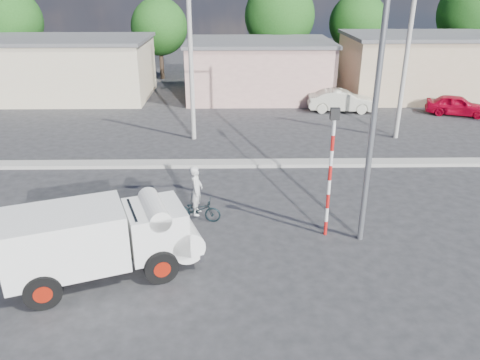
{
  "coord_description": "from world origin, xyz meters",
  "views": [
    {
      "loc": [
        0.09,
        -12.25,
        7.89
      ],
      "look_at": [
        0.35,
        3.19,
        1.3
      ],
      "focal_mm": 35.0,
      "sensor_mm": 36.0,
      "label": 1
    }
  ],
  "objects_px": {
    "truck": "(104,238)",
    "bicycle": "(197,210)",
    "streetlight": "(371,90)",
    "car_red": "(457,105)",
    "car_cream": "(341,101)",
    "cyclist": "(197,198)",
    "traffic_pole": "(331,163)"
  },
  "relations": [
    {
      "from": "bicycle",
      "to": "traffic_pole",
      "type": "distance_m",
      "value": 4.99
    },
    {
      "from": "truck",
      "to": "traffic_pole",
      "type": "height_order",
      "value": "traffic_pole"
    },
    {
      "from": "bicycle",
      "to": "car_cream",
      "type": "bearing_deg",
      "value": -21.15
    },
    {
      "from": "cyclist",
      "to": "streetlight",
      "type": "height_order",
      "value": "streetlight"
    },
    {
      "from": "bicycle",
      "to": "car_cream",
      "type": "distance_m",
      "value": 17.23
    },
    {
      "from": "car_cream",
      "to": "traffic_pole",
      "type": "distance_m",
      "value": 16.7
    },
    {
      "from": "truck",
      "to": "car_red",
      "type": "xyz_separation_m",
      "value": [
        17.87,
        17.3,
        -0.58
      ]
    },
    {
      "from": "bicycle",
      "to": "streetlight",
      "type": "xyz_separation_m",
      "value": [
        5.31,
        -1.34,
        4.52
      ]
    },
    {
      "from": "car_red",
      "to": "streetlight",
      "type": "height_order",
      "value": "streetlight"
    },
    {
      "from": "bicycle",
      "to": "streetlight",
      "type": "bearing_deg",
      "value": -96.28
    },
    {
      "from": "bicycle",
      "to": "streetlight",
      "type": "distance_m",
      "value": 7.1
    },
    {
      "from": "cyclist",
      "to": "car_red",
      "type": "relative_size",
      "value": 0.48
    },
    {
      "from": "truck",
      "to": "bicycle",
      "type": "xyz_separation_m",
      "value": [
        2.37,
        3.25,
        -0.78
      ]
    },
    {
      "from": "truck",
      "to": "streetlight",
      "type": "bearing_deg",
      "value": -6.52
    },
    {
      "from": "car_red",
      "to": "streetlight",
      "type": "xyz_separation_m",
      "value": [
        -10.18,
        -15.39,
        4.33
      ]
    },
    {
      "from": "truck",
      "to": "bicycle",
      "type": "relative_size",
      "value": 3.37
    },
    {
      "from": "traffic_pole",
      "to": "truck",
      "type": "bearing_deg",
      "value": -161.86
    },
    {
      "from": "bicycle",
      "to": "streetlight",
      "type": "height_order",
      "value": "streetlight"
    },
    {
      "from": "car_cream",
      "to": "car_red",
      "type": "relative_size",
      "value": 1.15
    },
    {
      "from": "car_cream",
      "to": "cyclist",
      "type": "bearing_deg",
      "value": 155.67
    },
    {
      "from": "bicycle",
      "to": "cyclist",
      "type": "height_order",
      "value": "cyclist"
    },
    {
      "from": "car_cream",
      "to": "car_red",
      "type": "distance_m",
      "value": 7.21
    },
    {
      "from": "truck",
      "to": "bicycle",
      "type": "bearing_deg",
      "value": 33.38
    },
    {
      "from": "cyclist",
      "to": "car_cream",
      "type": "xyz_separation_m",
      "value": [
        8.36,
        15.06,
        -0.19
      ]
    },
    {
      "from": "bicycle",
      "to": "car_cream",
      "type": "xyz_separation_m",
      "value": [
        8.36,
        15.06,
        0.27
      ]
    },
    {
      "from": "car_red",
      "to": "streetlight",
      "type": "bearing_deg",
      "value": 166.62
    },
    {
      "from": "car_cream",
      "to": "car_red",
      "type": "height_order",
      "value": "car_cream"
    },
    {
      "from": "car_red",
      "to": "truck",
      "type": "bearing_deg",
      "value": 154.18
    },
    {
      "from": "streetlight",
      "to": "car_red",
      "type": "bearing_deg",
      "value": 56.51
    },
    {
      "from": "bicycle",
      "to": "traffic_pole",
      "type": "height_order",
      "value": "traffic_pole"
    },
    {
      "from": "cyclist",
      "to": "car_cream",
      "type": "bearing_deg",
      "value": -21.15
    },
    {
      "from": "traffic_pole",
      "to": "cyclist",
      "type": "bearing_deg",
      "value": 166.62
    }
  ]
}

